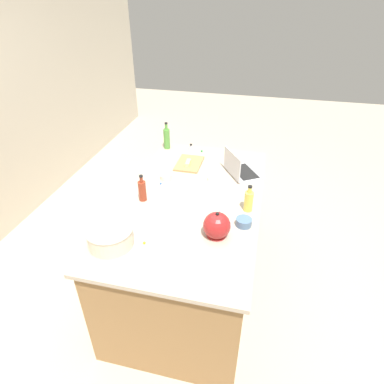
{
  "coord_description": "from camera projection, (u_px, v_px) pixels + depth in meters",
  "views": [
    {
      "loc": [
        -2.03,
        -0.48,
        2.29
      ],
      "look_at": [
        0.0,
        0.0,
        0.95
      ],
      "focal_mm": 30.22,
      "sensor_mm": 36.0,
      "label": 1
    }
  ],
  "objects": [
    {
      "name": "candy_0",
      "position": [
        161.0,
        183.0,
        2.66
      ],
      "size": [
        0.02,
        0.02,
        0.02
      ],
      "primitive_type": "sphere",
      "color": "blue",
      "rests_on": "island_counter"
    },
    {
      "name": "kettle",
      "position": [
        217.0,
        226.0,
        2.08
      ],
      "size": [
        0.21,
        0.18,
        0.2
      ],
      "color": "maroon",
      "rests_on": "island_counter"
    },
    {
      "name": "cutting_board",
      "position": [
        189.0,
        163.0,
        2.96
      ],
      "size": [
        0.32,
        0.22,
        0.02
      ],
      "primitive_type": "cube",
      "color": "#AD7F4C",
      "rests_on": "island_counter"
    },
    {
      "name": "candy_3",
      "position": [
        242.0,
        223.0,
        2.22
      ],
      "size": [
        0.02,
        0.02,
        0.02
      ],
      "primitive_type": "sphere",
      "color": "green",
      "rests_on": "island_counter"
    },
    {
      "name": "ramekin_small",
      "position": [
        166.0,
        177.0,
        2.72
      ],
      "size": [
        0.09,
        0.09,
        0.05
      ],
      "primitive_type": "cylinder",
      "color": "beige",
      "rests_on": "island_counter"
    },
    {
      "name": "candy_2",
      "position": [
        144.0,
        243.0,
        2.05
      ],
      "size": [
        0.02,
        0.02,
        0.02
      ],
      "primitive_type": "sphere",
      "color": "yellow",
      "rests_on": "island_counter"
    },
    {
      "name": "bottle_soy",
      "position": [
        142.0,
        190.0,
        2.43
      ],
      "size": [
        0.06,
        0.06,
        0.21
      ],
      "color": "maroon",
      "rests_on": "island_counter"
    },
    {
      "name": "mixing_bowl_large",
      "position": [
        110.0,
        236.0,
        2.02
      ],
      "size": [
        0.3,
        0.3,
        0.13
      ],
      "color": "beige",
      "rests_on": "island_counter"
    },
    {
      "name": "ramekin_medium",
      "position": [
        212.0,
        179.0,
        2.71
      ],
      "size": [
        0.07,
        0.07,
        0.04
      ],
      "primitive_type": "cylinder",
      "color": "white",
      "rests_on": "island_counter"
    },
    {
      "name": "laptop",
      "position": [
        240.0,
        170.0,
        2.78
      ],
      "size": [
        0.38,
        0.36,
        0.22
      ],
      "color": "#B7B7BC",
      "rests_on": "island_counter"
    },
    {
      "name": "ground_plane",
      "position": [
        192.0,
        278.0,
        2.99
      ],
      "size": [
        12.0,
        12.0,
        0.0
      ],
      "primitive_type": "plane",
      "color": "#B7A88E"
    },
    {
      "name": "kitchen_timer",
      "position": [
        191.0,
        148.0,
        3.18
      ],
      "size": [
        0.07,
        0.07,
        0.08
      ],
      "color": "#B2B2B7",
      "rests_on": "island_counter"
    },
    {
      "name": "ramekin_wide",
      "position": [
        244.0,
        222.0,
        2.2
      ],
      "size": [
        0.11,
        0.11,
        0.05
      ],
      "primitive_type": "cylinder",
      "color": "slate",
      "rests_on": "island_counter"
    },
    {
      "name": "bottle_oil",
      "position": [
        249.0,
        201.0,
        2.32
      ],
      "size": [
        0.06,
        0.06,
        0.21
      ],
      "color": "#DBC64C",
      "rests_on": "island_counter"
    },
    {
      "name": "bottle_olive",
      "position": [
        167.0,
        138.0,
        3.2
      ],
      "size": [
        0.06,
        0.06,
        0.27
      ],
      "color": "#4C8C38",
      "rests_on": "island_counter"
    },
    {
      "name": "island_counter",
      "position": [
        192.0,
        241.0,
        2.75
      ],
      "size": [
        1.89,
        1.05,
        0.9
      ],
      "color": "olive",
      "rests_on": "ground"
    },
    {
      "name": "butter_stick_left",
      "position": [
        188.0,
        163.0,
        2.91
      ],
      "size": [
        0.11,
        0.04,
        0.04
      ],
      "primitive_type": "cube",
      "rotation": [
        0.0,
        0.0,
        0.06
      ],
      "color": "#F4E58C",
      "rests_on": "cutting_board"
    },
    {
      "name": "candy_1",
      "position": [
        202.0,
        151.0,
        3.18
      ],
      "size": [
        0.02,
        0.02,
        0.02
      ],
      "primitive_type": "sphere",
      "color": "green",
      "rests_on": "island_counter"
    }
  ]
}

